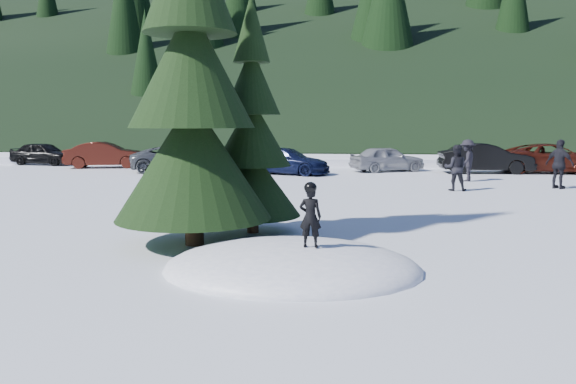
# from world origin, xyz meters

# --- Properties ---
(ground) EXTENTS (200.00, 200.00, 0.00)m
(ground) POSITION_xyz_m (0.00, 0.00, 0.00)
(ground) COLOR white
(ground) RESTS_ON ground
(snow_mound) EXTENTS (4.48, 3.52, 0.96)m
(snow_mound) POSITION_xyz_m (0.00, 0.00, 0.00)
(snow_mound) COLOR white
(snow_mound) RESTS_ON ground
(forest_hillside) EXTENTS (200.00, 60.00, 25.00)m
(forest_hillside) POSITION_xyz_m (0.00, 54.00, 12.50)
(forest_hillside) COLOR black
(forest_hillside) RESTS_ON ground
(spruce_tall) EXTENTS (3.20, 3.20, 8.60)m
(spruce_tall) POSITION_xyz_m (-2.20, 1.80, 3.32)
(spruce_tall) COLOR black
(spruce_tall) RESTS_ON ground
(spruce_short) EXTENTS (2.20, 2.20, 5.37)m
(spruce_short) POSITION_xyz_m (-1.20, 3.20, 2.10)
(spruce_short) COLOR black
(spruce_short) RESTS_ON ground
(child_skier) EXTENTS (0.39, 0.27, 1.01)m
(child_skier) POSITION_xyz_m (0.33, -0.29, 0.99)
(child_skier) COLOR black
(child_skier) RESTS_ON snow_mound
(adult_0) EXTENTS (0.90, 0.75, 1.70)m
(adult_0) POSITION_xyz_m (5.00, 11.75, 0.85)
(adult_0) COLOR black
(adult_0) RESTS_ON ground
(adult_1) EXTENTS (1.05, 1.14, 1.88)m
(adult_1) POSITION_xyz_m (9.05, 12.75, 0.94)
(adult_1) COLOR black
(adult_1) RESTS_ON ground
(adult_2) EXTENTS (1.11, 1.34, 1.80)m
(adult_2) POSITION_xyz_m (6.16, 15.24, 0.90)
(adult_2) COLOR black
(adult_2) RESTS_ON ground
(car_0) EXTENTS (4.19, 2.29, 1.35)m
(car_0) POSITION_xyz_m (-16.78, 22.21, 0.67)
(car_0) COLOR black
(car_0) RESTS_ON ground
(car_1) EXTENTS (4.56, 2.45, 1.43)m
(car_1) POSITION_xyz_m (-12.26, 20.58, 0.71)
(car_1) COLOR #39110A
(car_1) RESTS_ON ground
(car_2) EXTENTS (5.19, 3.58, 1.32)m
(car_2) POSITION_xyz_m (-7.59, 18.59, 0.66)
(car_2) COLOR #4A4E52
(car_2) RESTS_ON ground
(car_3) EXTENTS (4.74, 3.20, 1.27)m
(car_3) POSITION_xyz_m (-1.91, 17.75, 0.64)
(car_3) COLOR black
(car_3) RESTS_ON ground
(car_4) EXTENTS (4.12, 2.94, 1.30)m
(car_4) POSITION_xyz_m (3.11, 19.72, 0.65)
(car_4) COLOR gray
(car_4) RESTS_ON ground
(car_5) EXTENTS (4.53, 1.70, 1.48)m
(car_5) POSITION_xyz_m (7.90, 19.22, 0.74)
(car_5) COLOR black
(car_5) RESTS_ON ground
(car_6) EXTENTS (5.40, 2.76, 1.46)m
(car_6) POSITION_xyz_m (11.24, 19.64, 0.73)
(car_6) COLOR #39110A
(car_6) RESTS_ON ground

